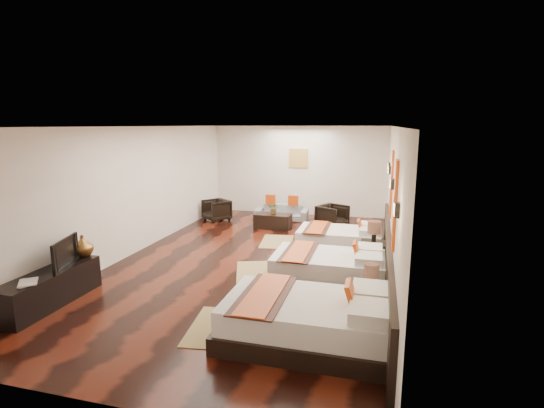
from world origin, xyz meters
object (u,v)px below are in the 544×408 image
(tv, at_px, (60,253))
(coffee_table, at_px, (273,221))
(bed_mid, at_px, (330,268))
(bed_near, at_px, (310,320))
(armchair_left, at_px, (217,210))
(bed_far, at_px, (340,239))
(nightstand_a, at_px, (370,297))
(tv_console, at_px, (50,288))
(sofa, at_px, (282,212))
(figurine, at_px, (82,246))
(table_plant, at_px, (274,209))
(nightstand_b, at_px, (373,252))
(book, at_px, (18,284))
(armchair_right, at_px, (332,217))

(tv, bearing_deg, coffee_table, -37.98)
(bed_mid, bearing_deg, tv, -155.63)
(bed_near, distance_m, armchair_left, 7.28)
(bed_far, distance_m, nightstand_a, 3.27)
(bed_mid, xyz_separation_m, coffee_table, (-2.01, 3.55, -0.07))
(bed_near, relative_size, tv, 2.74)
(coffee_table, bearing_deg, bed_mid, -60.55)
(tv_console, xyz_separation_m, sofa, (2.19, 6.71, -0.04))
(bed_near, bearing_deg, coffee_table, 109.40)
(figurine, xyz_separation_m, table_plant, (2.21, 4.87, -0.19))
(tv_console, height_order, tv, tv)
(nightstand_a, relative_size, table_plant, 2.75)
(table_plant, bearing_deg, nightstand_b, -44.16)
(sofa, xyz_separation_m, coffee_table, (0.00, -1.05, -0.03))
(book, distance_m, armchair_right, 7.63)
(armchair_right, distance_m, coffee_table, 1.65)
(book, relative_size, sofa, 0.21)
(tv, distance_m, table_plant, 5.86)
(bed_far, relative_size, sofa, 1.23)
(bed_near, xyz_separation_m, table_plant, (-1.99, 5.71, 0.25))
(sofa, bearing_deg, armchair_right, -25.90)
(coffee_table, bearing_deg, armchair_right, 13.85)
(armchair_left, distance_m, table_plant, 1.96)
(book, relative_size, coffee_table, 0.34)
(bed_mid, bearing_deg, book, -147.54)
(table_plant, bearing_deg, armchair_right, 13.73)
(tv, height_order, coffee_table, tv)
(bed_near, height_order, tv_console, bed_near)
(book, bearing_deg, nightstand_b, 35.88)
(figurine, relative_size, sofa, 0.24)
(bed_mid, bearing_deg, nightstand_a, -57.55)
(book, bearing_deg, bed_near, 7.02)
(bed_far, height_order, armchair_right, bed_far)
(armchair_left, bearing_deg, table_plant, 24.49)
(bed_mid, relative_size, armchair_left, 2.99)
(armchair_left, bearing_deg, figurine, -55.64)
(book, bearing_deg, table_plant, 70.46)
(tv_console, bearing_deg, nightstand_b, 31.34)
(figurine, relative_size, armchair_left, 0.54)
(bed_far, bearing_deg, nightstand_b, -55.70)
(tv, bearing_deg, nightstand_b, -76.83)
(figurine, bearing_deg, nightstand_b, 24.15)
(armchair_right, bearing_deg, bed_far, -140.93)
(bed_near, relative_size, tv_console, 1.28)
(tv, relative_size, figurine, 2.22)
(book, relative_size, table_plant, 1.14)
(tv_console, xyz_separation_m, book, (0.00, -0.57, 0.29))
(armchair_left, bearing_deg, tv, -54.82)
(bed_far, height_order, book, bed_far)
(tv, bearing_deg, armchair_right, -49.17)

